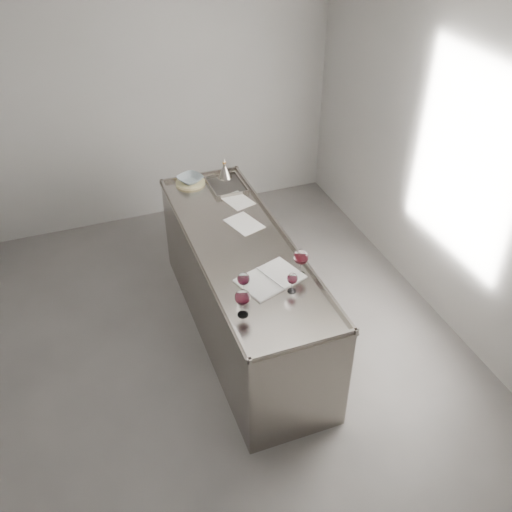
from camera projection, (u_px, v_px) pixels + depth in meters
name	position (u px, v px, depth m)	size (l,w,h in m)	color
room_shell	(186.00, 228.00, 3.85)	(4.54, 5.04, 2.84)	#565351
counter	(242.00, 290.00, 4.77)	(0.77, 2.42, 0.97)	gray
wine_glass_left	(243.00, 298.00, 3.74)	(0.11, 0.11, 0.21)	white
wine_glass_middle	(243.00, 279.00, 3.94)	(0.09, 0.09, 0.18)	white
wine_glass_right	(301.00, 258.00, 4.09)	(0.11, 0.11, 0.22)	white
wine_glass_small	(292.00, 279.00, 3.96)	(0.08, 0.08, 0.16)	white
notebook	(270.00, 279.00, 4.13)	(0.52, 0.44, 0.02)	white
loose_paper_top	(238.00, 200.00, 5.02)	(0.20, 0.29, 0.00)	silver
loose_paper_under	(244.00, 224.00, 4.72)	(0.22, 0.31, 0.00)	silver
trivet	(190.00, 183.00, 5.26)	(0.27, 0.27, 0.02)	beige
ceramic_bowl	(190.00, 179.00, 5.24)	(0.22, 0.22, 0.05)	gray
wine_funnel	(225.00, 172.00, 5.32)	(0.14, 0.14, 0.20)	#9F968D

